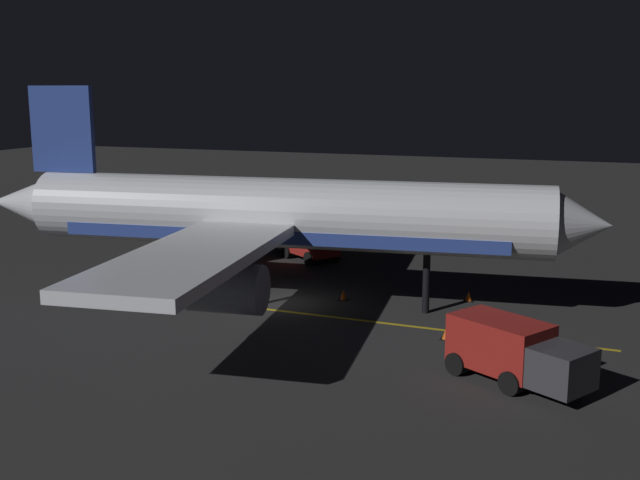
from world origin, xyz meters
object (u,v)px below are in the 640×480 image
object	(u,v)px
ground_crew_worker	(450,340)
traffic_cone_under_wing	(343,295)
catering_truck	(306,239)
traffic_cone_near_right	(446,334)
traffic_cone_near_left	(462,314)
traffic_cone_far	(469,297)
airliner	(273,216)
baggage_truck	(513,353)

from	to	relation	value
ground_crew_worker	traffic_cone_under_wing	bearing A→B (deg)	-134.92
catering_truck	traffic_cone_near_right	distance (m)	17.97
traffic_cone_near_right	catering_truck	bearing A→B (deg)	-137.48
traffic_cone_near_left	traffic_cone_under_wing	xyz separation A→B (m)	(-1.17, -6.50, 0.00)
ground_crew_worker	traffic_cone_far	size ratio (longest dim) A/B	3.16
traffic_cone_far	catering_truck	bearing A→B (deg)	-118.90
traffic_cone_under_wing	ground_crew_worker	bearing A→B (deg)	45.08
airliner	traffic_cone_under_wing	distance (m)	5.67
baggage_truck	ground_crew_worker	bearing A→B (deg)	-120.58
catering_truck	traffic_cone_far	xyz separation A→B (m)	(6.59, 11.94, -1.02)
ground_crew_worker	traffic_cone_near_left	xyz separation A→B (m)	(-5.95, -0.64, -0.64)
traffic_cone_under_wing	traffic_cone_far	world-z (taller)	same
catering_truck	traffic_cone_near_left	bearing A→B (deg)	50.96
traffic_cone_near_right	traffic_cone_under_wing	xyz separation A→B (m)	(-4.51, -6.43, 0.00)
airliner	baggage_truck	xyz separation A→B (m)	(6.97, 13.08, -3.36)
baggage_truck	traffic_cone_near_left	size ratio (longest dim) A/B	10.50
traffic_cone_near_right	traffic_cone_far	xyz separation A→B (m)	(-6.63, -0.18, 0.00)
ground_crew_worker	traffic_cone_near_right	xyz separation A→B (m)	(-2.61, -0.71, -0.64)
ground_crew_worker	traffic_cone_under_wing	distance (m)	10.10
airliner	traffic_cone_near_left	world-z (taller)	airliner
traffic_cone_under_wing	traffic_cone_near_right	bearing A→B (deg)	54.95
traffic_cone_near_left	traffic_cone_under_wing	size ratio (longest dim) A/B	1.00
traffic_cone_under_wing	traffic_cone_near_left	bearing A→B (deg)	79.78
baggage_truck	traffic_cone_near_left	xyz separation A→B (m)	(-7.54, -3.34, -0.96)
baggage_truck	traffic_cone_near_right	bearing A→B (deg)	-140.97
catering_truck	traffic_cone_under_wing	bearing A→B (deg)	33.17
traffic_cone_under_wing	baggage_truck	bearing A→B (deg)	48.47
traffic_cone_near_right	traffic_cone_near_left	bearing A→B (deg)	178.88
baggage_truck	catering_truck	distance (m)	23.34
traffic_cone_near_right	traffic_cone_under_wing	distance (m)	7.85
baggage_truck	traffic_cone_under_wing	world-z (taller)	baggage_truck
catering_truck	traffic_cone_under_wing	distance (m)	10.46
baggage_truck	catering_truck	world-z (taller)	catering_truck
traffic_cone_near_right	traffic_cone_under_wing	world-z (taller)	same
baggage_truck	traffic_cone_far	xyz separation A→B (m)	(-10.83, -3.59, -0.96)
baggage_truck	ground_crew_worker	size ratio (longest dim) A/B	3.32
catering_truck	traffic_cone_near_right	xyz separation A→B (m)	(13.22, 12.12, -1.02)
ground_crew_worker	traffic_cone_under_wing	size ratio (longest dim) A/B	3.16
baggage_truck	traffic_cone_under_wing	size ratio (longest dim) A/B	10.50
traffic_cone_near_right	airliner	bearing A→B (deg)	-105.96
ground_crew_worker	traffic_cone_near_right	bearing A→B (deg)	-164.78
catering_truck	traffic_cone_near_left	world-z (taller)	catering_truck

